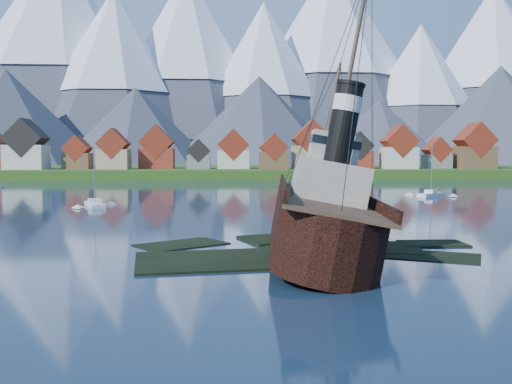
{
  "coord_description": "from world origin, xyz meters",
  "views": [
    {
      "loc": [
        -4.8,
        -47.9,
        8.77
      ],
      "look_at": [
        -1.9,
        6.0,
        5.0
      ],
      "focal_mm": 40.0,
      "sensor_mm": 36.0,
      "label": 1
    }
  ],
  "objects": [
    {
      "name": "ground",
      "position": [
        0.0,
        0.0,
        0.0
      ],
      "size": [
        1400.0,
        1400.0,
        0.0
      ],
      "primitive_type": "plane",
      "color": "#15283C",
      "rests_on": "ground"
    },
    {
      "name": "shoal",
      "position": [
        1.78,
        2.15,
        -0.35
      ],
      "size": [
        31.71,
        21.24,
        1.14
      ],
      "color": "black",
      "rests_on": "ground"
    },
    {
      "name": "shore_bank",
      "position": [
        0.0,
        170.0,
        0.0
      ],
      "size": [
        600.0,
        80.0,
        3.2
      ],
      "primitive_type": "cube",
      "color": "#204413",
      "rests_on": "ground"
    },
    {
      "name": "seawall",
      "position": [
        0.0,
        132.0,
        0.0
      ],
      "size": [
        600.0,
        2.5,
        2.0
      ],
      "primitive_type": "cube",
      "color": "#3F3D38",
      "rests_on": "ground"
    },
    {
      "name": "town",
      "position": [
        -33.12,
        152.18,
        8.99
      ],
      "size": [
        250.96,
        16.69,
        17.3
      ],
      "color": "maroon",
      "rests_on": "ground"
    },
    {
      "name": "mountains",
      "position": [
        -0.79,
        481.26,
        89.34
      ],
      "size": [
        965.0,
        340.0,
        205.0
      ],
      "color": "#2D333D",
      "rests_on": "ground"
    },
    {
      "name": "tugboat_wreck",
      "position": [
        2.87,
        2.81,
        3.26
      ],
      "size": [
        7.63,
        32.89,
        26.06
      ],
      "rotation": [
        0.0,
        0.18,
        -0.09
      ],
      "color": "black",
      "rests_on": "ground"
    },
    {
      "name": "sailboat_a",
      "position": [
        -25.95,
        45.2,
        0.23
      ],
      "size": [
        5.12,
        8.72,
        10.42
      ],
      "rotation": [
        0.0,
        0.0,
        0.38
      ],
      "color": "silver",
      "rests_on": "ground"
    },
    {
      "name": "sailboat_d",
      "position": [
        36.29,
        63.58,
        0.25
      ],
      "size": [
        7.33,
        6.97,
        11.05
      ],
      "rotation": [
        0.0,
        0.0,
        -0.83
      ],
      "color": "silver",
      "rests_on": "ground"
    }
  ]
}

